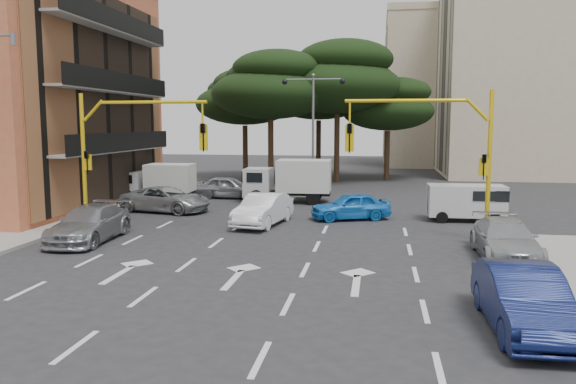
# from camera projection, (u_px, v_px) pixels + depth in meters

# --- Properties ---
(ground) EXTENTS (120.00, 120.00, 0.00)m
(ground) POSITION_uv_depth(u_px,v_px,m) (266.00, 245.00, 21.87)
(ground) COLOR #28282B
(ground) RESTS_ON ground
(median_strip) EXTENTS (1.40, 6.00, 0.15)m
(median_strip) POSITION_uv_depth(u_px,v_px,m) (313.00, 193.00, 37.54)
(median_strip) COLOR gray
(median_strip) RESTS_ON ground
(apartment_beige_near) EXTENTS (20.20, 12.15, 18.70)m
(apartment_beige_near) POSITION_uv_depth(u_px,v_px,m) (561.00, 69.00, 48.95)
(apartment_beige_near) COLOR #C3AB92
(apartment_beige_near) RESTS_ON ground
(apartment_beige_far) EXTENTS (16.20, 12.15, 16.70)m
(apartment_beige_far) POSITION_uv_depth(u_px,v_px,m) (459.00, 90.00, 61.93)
(apartment_beige_far) COLOR #C3AB92
(apartment_beige_far) RESTS_ON ground
(pine_left_near) EXTENTS (9.15, 9.15, 10.23)m
(pine_left_near) POSITION_uv_depth(u_px,v_px,m) (271.00, 85.00, 43.07)
(pine_left_near) COLOR #382616
(pine_left_near) RESTS_ON ground
(pine_center) EXTENTS (9.98, 9.98, 11.16)m
(pine_center) POSITION_uv_depth(u_px,v_px,m) (338.00, 77.00, 44.16)
(pine_center) COLOR #382616
(pine_center) RESTS_ON ground
(pine_left_far) EXTENTS (8.32, 8.32, 9.30)m
(pine_left_far) POSITION_uv_depth(u_px,v_px,m) (245.00, 97.00, 47.54)
(pine_left_far) COLOR #382616
(pine_left_far) RESTS_ON ground
(pine_right) EXTENTS (7.49, 7.49, 8.37)m
(pine_right) POSITION_uv_depth(u_px,v_px,m) (389.00, 104.00, 45.75)
(pine_right) COLOR #382616
(pine_right) RESTS_ON ground
(pine_back) EXTENTS (9.15, 9.15, 10.23)m
(pine_back) POSITION_uv_depth(u_px,v_px,m) (319.00, 90.00, 49.46)
(pine_back) COLOR #382616
(pine_back) RESTS_ON ground
(signal_mast_right) EXTENTS (5.79, 0.37, 6.00)m
(signal_mast_right) POSITION_uv_depth(u_px,v_px,m) (443.00, 144.00, 22.27)
(signal_mast_right) COLOR yellow
(signal_mast_right) RESTS_ON ground
(signal_mast_left) EXTENTS (5.79, 0.37, 6.00)m
(signal_mast_left) POSITION_uv_depth(u_px,v_px,m) (121.00, 142.00, 24.41)
(signal_mast_left) COLOR yellow
(signal_mast_left) RESTS_ON ground
(street_lamp_center) EXTENTS (4.16, 0.36, 7.77)m
(street_lamp_center) POSITION_uv_depth(u_px,v_px,m) (313.00, 112.00, 36.88)
(street_lamp_center) COLOR slate
(street_lamp_center) RESTS_ON median_strip
(car_white_hatch) EXTENTS (2.27, 4.61, 1.45)m
(car_white_hatch) POSITION_uv_depth(u_px,v_px,m) (263.00, 210.00, 25.99)
(car_white_hatch) COLOR silver
(car_white_hatch) RESTS_ON ground
(car_blue_compact) EXTENTS (4.19, 2.83, 1.33)m
(car_blue_compact) POSITION_uv_depth(u_px,v_px,m) (350.00, 206.00, 27.47)
(car_blue_compact) COLOR blue
(car_blue_compact) RESTS_ON ground
(car_silver_wagon) EXTENTS (2.18, 4.94, 1.41)m
(car_silver_wagon) POSITION_uv_depth(u_px,v_px,m) (89.00, 224.00, 22.48)
(car_silver_wagon) COLOR gray
(car_silver_wagon) RESTS_ON ground
(car_silver_cross_a) EXTENTS (5.18, 3.14, 1.34)m
(car_silver_cross_a) POSITION_uv_depth(u_px,v_px,m) (166.00, 199.00, 29.90)
(car_silver_cross_a) COLOR #95999C
(car_silver_cross_a) RESTS_ON ground
(car_silver_cross_b) EXTENTS (4.11, 1.76, 1.38)m
(car_silver_cross_b) POSITION_uv_depth(u_px,v_px,m) (228.00, 187.00, 35.29)
(car_silver_cross_b) COLOR #96999E
(car_silver_cross_b) RESTS_ON ground
(car_navy_parked) EXTENTS (1.65, 4.51, 1.47)m
(car_navy_parked) POSITION_uv_depth(u_px,v_px,m) (524.00, 299.00, 12.76)
(car_navy_parked) COLOR #0E1746
(car_navy_parked) RESTS_ON ground
(car_silver_parked) EXTENTS (1.97, 4.73, 1.36)m
(car_silver_parked) POSITION_uv_depth(u_px,v_px,m) (505.00, 240.00, 19.51)
(car_silver_parked) COLOR #A2A5AA
(car_silver_parked) RESTS_ON ground
(van_white) EXTENTS (3.62, 1.69, 1.79)m
(van_white) POSITION_uv_depth(u_px,v_px,m) (466.00, 203.00, 27.05)
(van_white) COLOR silver
(van_white) RESTS_ON ground
(box_truck_a) EXTENTS (4.64, 2.10, 2.25)m
(box_truck_a) POSITION_uv_depth(u_px,v_px,m) (157.00, 182.00, 34.17)
(box_truck_a) COLOR silver
(box_truck_a) RESTS_ON ground
(box_truck_b) EXTENTS (5.26, 2.35, 2.56)m
(box_truck_b) POSITION_uv_depth(u_px,v_px,m) (288.00, 181.00, 33.36)
(box_truck_b) COLOR silver
(box_truck_b) RESTS_ON ground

